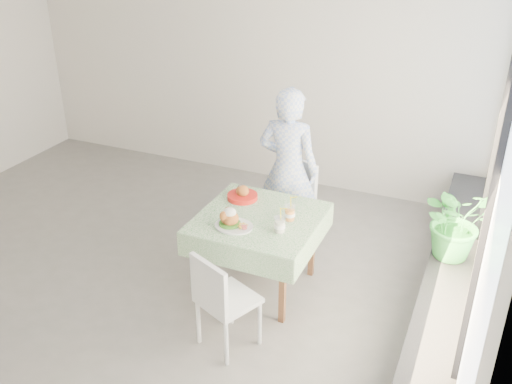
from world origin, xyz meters
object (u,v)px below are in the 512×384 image
at_px(cafe_table, 259,244).
at_px(chair_near, 227,318).
at_px(diner, 288,170).
at_px(main_dish, 232,221).
at_px(juice_cup_orange, 290,213).
at_px(chair_far, 288,219).
at_px(potted_plant, 457,221).

distance_m(cafe_table, chair_near, 0.84).
relative_size(chair_near, diner, 0.51).
bearing_deg(diner, chair_near, 93.15).
relative_size(main_dish, juice_cup_orange, 1.23).
bearing_deg(main_dish, cafe_table, 60.34).
relative_size(chair_far, potted_plant, 1.34).
bearing_deg(juice_cup_orange, chair_near, -102.12).
height_order(chair_far, potted_plant, potted_plant).
bearing_deg(juice_cup_orange, potted_plant, 16.06).
bearing_deg(main_dish, chair_near, -68.63).
distance_m(chair_far, chair_near, 1.66).
distance_m(chair_near, diner, 1.75).
bearing_deg(chair_near, chair_far, 93.79).
relative_size(cafe_table, chair_far, 1.17).
relative_size(juice_cup_orange, potted_plant, 0.41).
height_order(chair_near, juice_cup_orange, juice_cup_orange).
height_order(diner, juice_cup_orange, diner).
height_order(cafe_table, chair_far, chair_far).
distance_m(chair_far, potted_plant, 1.78).
bearing_deg(potted_plant, juice_cup_orange, -163.94).
relative_size(chair_near, potted_plant, 1.28).
bearing_deg(diner, cafe_table, 91.78).
relative_size(chair_far, diner, 0.53).
distance_m(chair_near, juice_cup_orange, 1.04).
bearing_deg(juice_cup_orange, diner, 111.53).
bearing_deg(chair_far, cafe_table, -87.85).
xyz_separation_m(chair_near, juice_cup_orange, (0.19, 0.87, 0.54)).
bearing_deg(juice_cup_orange, main_dish, -143.14).
bearing_deg(cafe_table, main_dish, -119.66).
relative_size(chair_far, main_dish, 2.64).
relative_size(cafe_table, chair_near, 1.22).
xyz_separation_m(chair_far, potted_plant, (1.64, -0.40, 0.56)).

